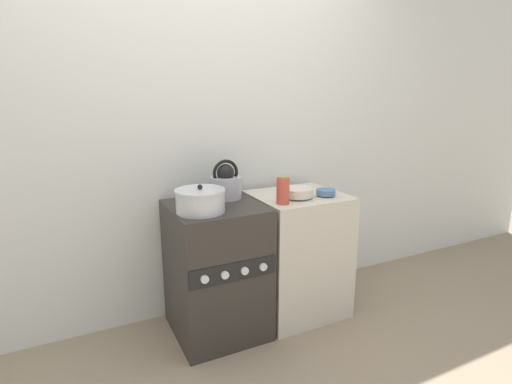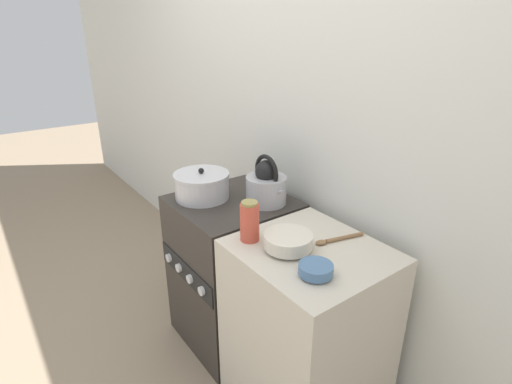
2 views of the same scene
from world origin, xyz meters
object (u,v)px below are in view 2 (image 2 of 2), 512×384
object	(u,v)px
small_ceramic_bowl	(316,269)
storage_jar	(250,221)
kettle	(266,185)
cooking_pot	(202,185)
enamel_bowl	(288,241)
stove	(234,271)

from	to	relation	value
small_ceramic_bowl	storage_jar	world-z (taller)	storage_jar
kettle	storage_jar	world-z (taller)	kettle
cooking_pot	enamel_bowl	distance (m)	0.64
small_ceramic_bowl	storage_jar	size ratio (longest dim) A/B	0.72
kettle	storage_jar	xyz separation A→B (m)	(0.25, -0.28, -0.01)
kettle	storage_jar	size ratio (longest dim) A/B	1.47
kettle	enamel_bowl	world-z (taller)	kettle
enamel_bowl	storage_jar	size ratio (longest dim) A/B	1.14
stove	kettle	xyz separation A→B (m)	(0.12, 0.12, 0.50)
stove	storage_jar	xyz separation A→B (m)	(0.37, -0.16, 0.50)
stove	kettle	world-z (taller)	kettle
small_ceramic_bowl	stove	bearing A→B (deg)	170.62
cooking_pot	storage_jar	distance (m)	0.50
cooking_pot	small_ceramic_bowl	bearing A→B (deg)	-1.36
stove	small_ceramic_bowl	distance (m)	0.84
small_ceramic_bowl	storage_jar	xyz separation A→B (m)	(-0.34, -0.04, 0.06)
small_ceramic_bowl	enamel_bowl	bearing A→B (deg)	168.82
stove	cooking_pot	world-z (taller)	cooking_pot
enamel_bowl	small_ceramic_bowl	world-z (taller)	enamel_bowl
enamel_bowl	kettle	bearing A→B (deg)	153.17
kettle	cooking_pot	distance (m)	0.33
kettle	small_ceramic_bowl	xyz separation A→B (m)	(0.59, -0.24, -0.07)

